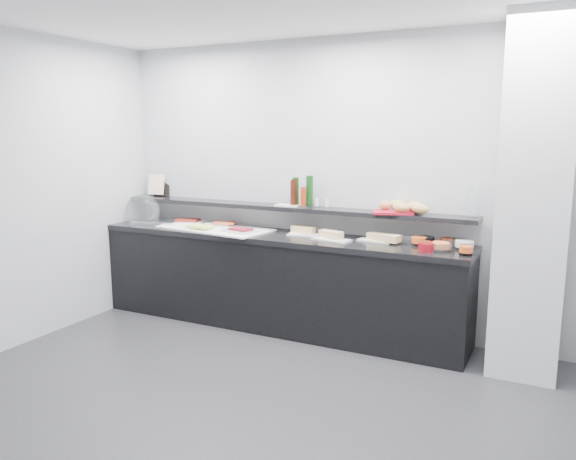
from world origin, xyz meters
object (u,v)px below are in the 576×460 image
at_px(cloche_base, 159,221).
at_px(sandwich_plate_mid, 331,240).
at_px(condiment_tray, 288,205).
at_px(carafe, 474,199).
at_px(bread_tray, 393,212).
at_px(framed_print, 162,184).

distance_m(cloche_base, sandwich_plate_mid, 1.97).
xyz_separation_m(condiment_tray, carafe, (1.69, 0.04, 0.14)).
bearing_deg(condiment_tray, bread_tray, -5.01).
bearing_deg(framed_print, cloche_base, -66.07).
relative_size(sandwich_plate_mid, carafe, 1.15).
relative_size(sandwich_plate_mid, bread_tray, 1.01).
bearing_deg(framed_print, bread_tray, -9.46).
bearing_deg(condiment_tray, framed_print, 171.79).
distance_m(sandwich_plate_mid, condiment_tray, 0.63).
xyz_separation_m(cloche_base, framed_print, (-0.17, 0.29, 0.36)).
bearing_deg(bread_tray, framed_print, 156.73).
xyz_separation_m(cloche_base, condiment_tray, (1.43, 0.16, 0.24)).
distance_m(framed_print, carafe, 3.29).
relative_size(framed_print, carafe, 0.87).
distance_m(sandwich_plate_mid, bread_tray, 0.59).
relative_size(cloche_base, framed_print, 1.86).
bearing_deg(condiment_tray, sandwich_plate_mid, -25.82).
xyz_separation_m(condiment_tray, bread_tray, (1.03, -0.03, 0.00)).
bearing_deg(framed_print, condiment_tray, -10.71).
bearing_deg(bread_tray, sandwich_plate_mid, -178.45).
height_order(framed_print, carafe, carafe).
relative_size(cloche_base, carafe, 1.61).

